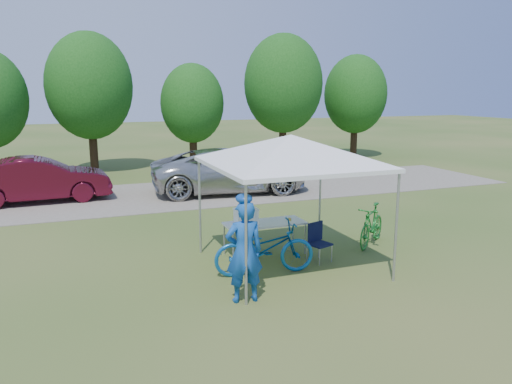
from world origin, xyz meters
The scene contains 13 objects.
ground centered at (0.00, 0.00, 0.00)m, with size 100.00×100.00×0.00m, color #2D5119.
gravel_strip centered at (0.00, 8.00, 0.01)m, with size 24.00×5.00×0.02m, color gray.
canopy centered at (0.00, 0.00, 2.65)m, with size 4.53×4.53×3.00m.
treeline centered at (-0.29, 14.05, 3.53)m, with size 24.89×4.28×6.30m.
folding_table centered at (-0.20, 0.88, 0.69)m, with size 1.78×0.74×0.73m.
folding_chair centered at (0.70, 0.09, 0.48)m, with size 0.53×0.55×0.82m.
cooler centered at (-0.64, 0.88, 0.91)m, with size 0.49×0.33×0.36m.
ice_cream_cup centered at (0.38, 0.83, 0.76)m, with size 0.07×0.07×0.05m, color gold.
cyclist centered at (-1.47, -1.34, 0.89)m, with size 0.65×0.43×1.79m, color #144DA5.
bike_blue centered at (-0.66, -0.25, 0.53)m, with size 0.70×2.01×1.06m, color #11589D.
bike_green centered at (2.40, 0.60, 0.49)m, with size 0.46×1.62×0.97m, color #186F24.
minivan centered at (1.25, 7.72, 0.79)m, with size 2.57×5.57×1.55m, color beige.
sedan centered at (-5.05, 8.40, 0.75)m, with size 1.54×4.41×1.45m, color #4D0C1C.
Camera 1 is at (-4.20, -8.97, 3.59)m, focal length 35.00 mm.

